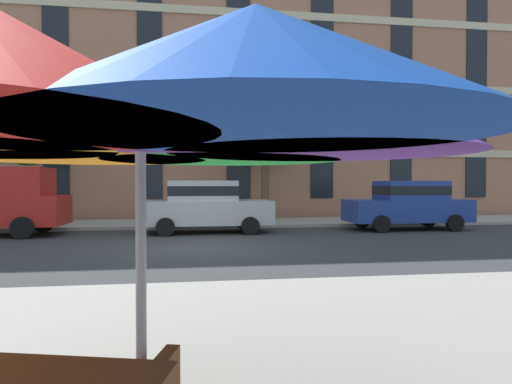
{
  "coord_description": "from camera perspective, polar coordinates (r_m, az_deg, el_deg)",
  "views": [
    {
      "loc": [
        -0.21,
        -11.56,
        1.66
      ],
      "look_at": [
        1.98,
        3.2,
        1.4
      ],
      "focal_mm": 31.16,
      "sensor_mm": 36.0,
      "label": 1
    }
  ],
  "objects": [
    {
      "name": "sedan_blue",
      "position": [
        17.19,
        18.92,
        -1.42
      ],
      "size": [
        4.4,
        1.98,
        1.78
      ],
      "color": "navy",
      "rests_on": "ground"
    },
    {
      "name": "street_tree_middle",
      "position": [
        19.54,
        1.35,
        9.25
      ],
      "size": [
        3.58,
        3.58,
        6.31
      ],
      "color": "brown",
      "rests_on": "ground"
    },
    {
      "name": "patio_umbrella",
      "position": [
        2.61,
        -14.63,
        10.59
      ],
      "size": [
        3.91,
        3.63,
        2.42
      ],
      "color": "silver",
      "rests_on": "ground"
    },
    {
      "name": "apartment_building",
      "position": [
        26.97,
        -8.0,
        11.12
      ],
      "size": [
        40.15,
        12.08,
        12.8
      ],
      "color": "#A87056",
      "rests_on": "ground"
    },
    {
      "name": "sidewalk_far",
      "position": [
        18.43,
        -7.77,
        -3.99
      ],
      "size": [
        56.0,
        3.6,
        0.12
      ],
      "primitive_type": "cube",
      "color": "#9E998E",
      "rests_on": "ground"
    },
    {
      "name": "street_tree_left",
      "position": [
        19.57,
        -27.82,
        6.35
      ],
      "size": [
        2.65,
        2.5,
        4.64
      ],
      "color": "brown",
      "rests_on": "ground"
    },
    {
      "name": "ground_plane",
      "position": [
        11.68,
        -7.38,
        -7.19
      ],
      "size": [
        120.0,
        120.0,
        0.0
      ],
      "primitive_type": "plane",
      "color": "#2D3033"
    },
    {
      "name": "sedan_silver",
      "position": [
        15.28,
        -6.46,
        -1.67
      ],
      "size": [
        4.4,
        1.98,
        1.78
      ],
      "color": "#A8AAB2",
      "rests_on": "ground"
    }
  ]
}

